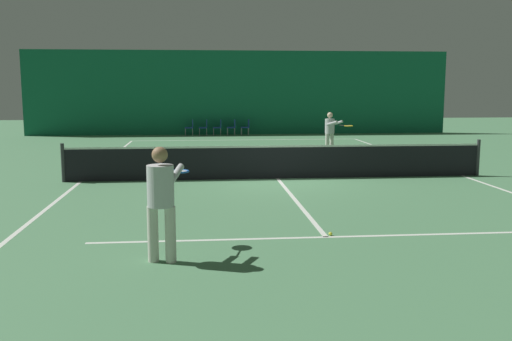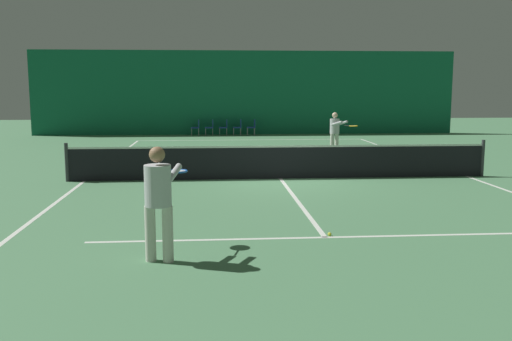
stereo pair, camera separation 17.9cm
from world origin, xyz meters
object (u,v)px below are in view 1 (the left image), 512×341
(courtside_chair_1, at_px, (204,126))
(tennis_ball, at_px, (330,234))
(courtside_chair_2, at_px, (218,126))
(tennis_net, at_px, (278,161))
(courtside_chair_4, at_px, (246,126))
(player_far, at_px, (331,130))
(player_near, at_px, (162,195))
(courtside_chair_0, at_px, (190,126))
(courtside_chair_3, at_px, (232,126))

(courtside_chair_1, distance_m, tennis_ball, 21.13)
(courtside_chair_2, bearing_deg, tennis_net, 4.79)
(courtside_chair_4, distance_m, tennis_ball, 21.02)
(courtside_chair_1, bearing_deg, courtside_chair_2, 90.00)
(player_far, bearing_deg, courtside_chair_4, 163.08)
(courtside_chair_2, height_order, tennis_ball, courtside_chair_2)
(tennis_net, bearing_deg, courtside_chair_2, 94.79)
(player_near, xyz_separation_m, courtside_chair_1, (0.77, 22.23, -0.53))
(tennis_net, bearing_deg, courtside_chair_0, 100.53)
(courtside_chair_0, distance_m, courtside_chair_3, 2.25)
(player_far, bearing_deg, player_near, -56.17)
(player_far, height_order, tennis_ball, player_far)
(courtside_chair_3, distance_m, tennis_ball, 21.03)
(player_far, relative_size, courtside_chair_1, 1.92)
(courtside_chair_1, bearing_deg, tennis_ball, 5.66)
(courtside_chair_0, xyz_separation_m, courtside_chair_1, (0.75, 0.00, 0.00))
(courtside_chair_0, height_order, courtside_chair_3, same)
(player_near, height_order, courtside_chair_4, player_near)
(player_far, height_order, courtside_chair_2, player_far)
(courtside_chair_0, bearing_deg, player_near, -0.05)
(courtside_chair_2, bearing_deg, courtside_chair_4, 90.00)
(player_far, distance_m, courtside_chair_1, 10.05)
(player_far, bearing_deg, tennis_ball, -46.23)
(courtside_chair_4, bearing_deg, courtside_chair_3, -90.00)
(courtside_chair_4, xyz_separation_m, tennis_ball, (-0.17, -21.02, -0.45))
(courtside_chair_0, bearing_deg, courtside_chair_3, 90.00)
(courtside_chair_1, xyz_separation_m, courtside_chair_2, (0.75, 0.00, 0.00))
(player_near, relative_size, courtside_chair_1, 2.07)
(player_near, xyz_separation_m, courtside_chair_0, (0.02, 22.23, -0.53))
(courtside_chair_0, bearing_deg, courtside_chair_2, 90.00)
(tennis_ball, bearing_deg, courtside_chair_4, 89.54)
(courtside_chair_1, bearing_deg, courtside_chair_0, -90.00)
(tennis_net, relative_size, tennis_ball, 181.82)
(player_far, relative_size, tennis_ball, 24.38)
(player_near, distance_m, player_far, 14.57)
(courtside_chair_2, height_order, courtside_chair_4, same)
(tennis_ball, bearing_deg, courtside_chair_1, 95.66)
(tennis_net, xyz_separation_m, courtside_chair_0, (-2.73, 14.71, -0.03))
(player_near, xyz_separation_m, tennis_ball, (2.85, 1.21, -0.98))
(courtside_chair_0, height_order, tennis_ball, courtside_chair_0)
(player_near, relative_size, courtside_chair_0, 2.07)
(courtside_chair_3, xyz_separation_m, tennis_ball, (0.58, -21.02, -0.45))
(player_near, xyz_separation_m, courtside_chair_3, (2.27, 22.23, -0.53))
(tennis_net, relative_size, player_near, 6.88)
(tennis_net, bearing_deg, courtside_chair_3, 91.88)
(tennis_net, height_order, courtside_chair_2, tennis_net)
(player_near, distance_m, courtside_chair_4, 22.44)
(player_near, height_order, tennis_ball, player_near)
(courtside_chair_0, relative_size, courtside_chair_4, 1.00)
(tennis_net, height_order, courtside_chair_1, tennis_net)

